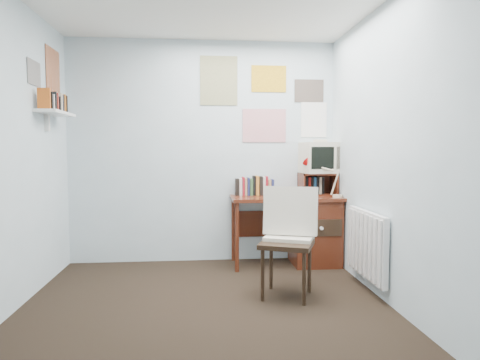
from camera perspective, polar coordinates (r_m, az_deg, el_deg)
The scene contains 13 objects.
ground at distance 3.38m, azimuth -4.50°, elevation -18.05°, with size 3.50×3.50×0.00m, color black.
back_wall at distance 4.88m, azimuth -4.93°, elevation 3.76°, with size 3.00×0.02×2.50m, color silver.
right_wall at distance 3.49m, azimuth 20.84°, elevation 3.43°, with size 0.02×3.50×2.50m, color silver.
desk at distance 4.85m, azimuth 9.23°, elevation -6.31°, with size 1.20×0.55×0.76m.
desk_chair at distance 3.74m, azimuth 6.27°, elevation -8.49°, with size 0.47×0.45×0.92m, color black.
desk_lamp at distance 4.72m, azimuth 12.92°, elevation 0.04°, with size 0.27×0.23×0.38m, color #B80C0C.
tv_riser at distance 4.92m, azimuth 10.30°, elevation -0.54°, with size 0.40×0.30×0.25m, color #4F2012.
crt_tv at distance 4.94m, azimuth 10.61°, elevation 3.13°, with size 0.40×0.37×0.38m, color beige.
book_row at distance 4.86m, azimuth 2.91°, elevation -0.71°, with size 0.60×0.14×0.22m, color #4F2012.
radiator at distance 4.07m, azimuth 16.57°, elevation -8.21°, with size 0.09×0.80×0.60m, color white.
wall_shelf at distance 4.46m, azimuth -23.37°, elevation 8.19°, with size 0.20×0.62×0.24m, color white.
posters_back at distance 4.97m, azimuth 3.27°, elevation 10.71°, with size 1.20×0.01×0.90m, color white.
posters_left at distance 4.53m, azimuth -24.67°, elevation 12.92°, with size 0.01×0.70×0.60m, color white.
Camera 1 is at (-0.05, -3.13, 1.27)m, focal length 32.00 mm.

